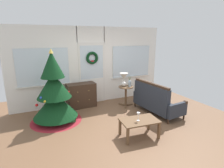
{
  "coord_description": "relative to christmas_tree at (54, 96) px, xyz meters",
  "views": [
    {
      "loc": [
        -1.92,
        -3.71,
        2.21
      ],
      "look_at": [
        0.05,
        0.55,
        1.0
      ],
      "focal_mm": 29.18,
      "sensor_mm": 36.0,
      "label": 1
    }
  ],
  "objects": [
    {
      "name": "ground_plane",
      "position": [
        1.38,
        -1.07,
        -0.72
      ],
      "size": [
        6.76,
        6.76,
        0.0
      ],
      "primitive_type": "plane",
      "color": "brown"
    },
    {
      "name": "back_wall_with_door",
      "position": [
        1.38,
        1.01,
        0.56
      ],
      "size": [
        5.2,
        0.19,
        2.55
      ],
      "color": "white",
      "rests_on": "ground"
    },
    {
      "name": "flower_vase",
      "position": [
        2.35,
        0.11,
        0.06
      ],
      "size": [
        0.11,
        0.1,
        0.35
      ],
      "color": "#99ADBC",
      "rests_on": "side_table"
    },
    {
      "name": "christmas_tree",
      "position": [
        0.0,
        0.0,
        0.0
      ],
      "size": [
        1.36,
        1.36,
        1.94
      ],
      "color": "#4C331E",
      "rests_on": "ground"
    },
    {
      "name": "dresser_cabinet",
      "position": [
        0.92,
        0.72,
        -0.33
      ],
      "size": [
        0.91,
        0.46,
        0.78
      ],
      "color": "#3D281C",
      "rests_on": "ground"
    },
    {
      "name": "settee_sofa",
      "position": [
        2.76,
        -0.7,
        -0.34
      ],
      "size": [
        0.84,
        1.62,
        0.96
      ],
      "color": "#3D281C",
      "rests_on": "ground"
    },
    {
      "name": "coffee_table",
      "position": [
        1.6,
        -1.63,
        -0.37
      ],
      "size": [
        0.89,
        0.6,
        0.41
      ],
      "color": "brown",
      "rests_on": "ground"
    },
    {
      "name": "gift_box",
      "position": [
        0.36,
        -0.27,
        -0.63
      ],
      "size": [
        0.17,
        0.15,
        0.17
      ],
      "primitive_type": "cube",
      "color": "#266633",
      "rests_on": "ground"
    },
    {
      "name": "side_table",
      "position": [
        2.25,
        0.17,
        -0.25
      ],
      "size": [
        0.5,
        0.48,
        0.67
      ],
      "color": "brown",
      "rests_on": "ground"
    },
    {
      "name": "table_lamp",
      "position": [
        2.19,
        0.21,
        0.23
      ],
      "size": [
        0.28,
        0.28,
        0.44
      ],
      "color": "silver",
      "rests_on": "side_table"
    },
    {
      "name": "wine_glass",
      "position": [
        1.55,
        -1.65,
        -0.17
      ],
      "size": [
        0.08,
        0.08,
        0.2
      ],
      "color": "silver",
      "rests_on": "coffee_table"
    }
  ]
}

